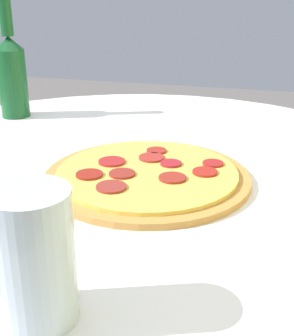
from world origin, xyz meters
TOP-DOWN VIEW (x-y plane):
  - table at (0.00, 0.00)m, footprint 1.08×1.08m
  - pizza at (0.02, 0.03)m, footprint 0.31×0.31m
  - beer_bottle at (-0.24, -0.34)m, footprint 0.06×0.06m
  - drinking_glass at (0.35, 0.02)m, footprint 0.07×0.07m

SIDE VIEW (x-z plane):
  - table at x=0.00m, z-range 0.16..0.90m
  - pizza at x=0.02m, z-range 0.73..0.75m
  - drinking_glass at x=0.35m, z-range 0.74..0.86m
  - beer_bottle at x=-0.24m, z-range 0.70..0.97m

